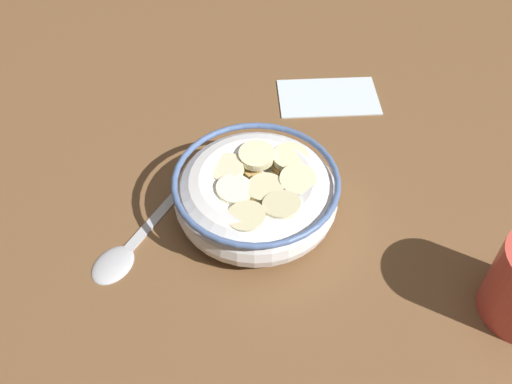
{
  "coord_description": "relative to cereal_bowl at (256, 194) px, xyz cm",
  "views": [
    {
      "loc": [
        0.61,
        -35.12,
        42.55
      ],
      "look_at": [
        0.0,
        0.0,
        3.0
      ],
      "focal_mm": 39.38,
      "sensor_mm": 36.0,
      "label": 1
    }
  ],
  "objects": [
    {
      "name": "cereal_bowl",
      "position": [
        0.0,
        0.0,
        0.0
      ],
      "size": [
        15.66,
        15.66,
        5.39
      ],
      "color": "white",
      "rests_on": "ground_plane"
    },
    {
      "name": "folded_napkin",
      "position": [
        8.29,
        17.93,
        -2.62
      ],
      "size": [
        12.24,
        7.9,
        0.3
      ],
      "primitive_type": "cube",
      "rotation": [
        0.0,
        0.0,
        0.07
      ],
      "color": "silver",
      "rests_on": "ground_plane"
    },
    {
      "name": "spoon",
      "position": [
        -12.03,
        -4.81,
        -2.42
      ],
      "size": [
        9.28,
        14.58,
        0.8
      ],
      "color": "#B7B7BC",
      "rests_on": "ground_plane"
    },
    {
      "name": "ground_plane",
      "position": [
        -0.02,
        0.01,
        -3.77
      ],
      "size": [
        124.68,
        124.68,
        2.0
      ],
      "primitive_type": "cube",
      "color": "brown"
    }
  ]
}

